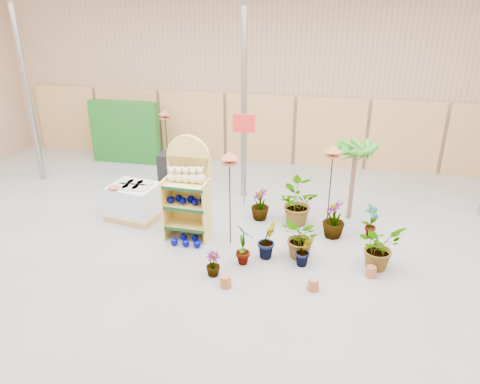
# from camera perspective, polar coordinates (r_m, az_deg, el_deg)

# --- Properties ---
(room) EXTENTS (15.20, 12.10, 4.70)m
(room) POSITION_cam_1_polar(r_m,az_deg,el_deg) (8.47, -2.78, 6.06)
(room) COLOR gray
(room) RESTS_ON ground
(display_shelf) EXTENTS (0.92, 0.61, 2.14)m
(display_shelf) POSITION_cam_1_polar(r_m,az_deg,el_deg) (9.53, -6.31, 0.08)
(display_shelf) COLOR #DDBC54
(display_shelf) RESTS_ON ground
(teddy_bears) EXTENTS (0.80, 0.22, 0.35)m
(teddy_bears) POSITION_cam_1_polar(r_m,az_deg,el_deg) (9.28, -6.40, 1.94)
(teddy_bears) COLOR beige
(teddy_bears) RESTS_ON display_shelf
(gazing_balls_shelf) EXTENTS (0.79, 0.27, 0.15)m
(gazing_balls_shelf) POSITION_cam_1_polar(r_m,az_deg,el_deg) (9.48, -6.49, -0.96)
(gazing_balls_shelf) COLOR #000369
(gazing_balls_shelf) RESTS_ON display_shelf
(gazing_balls_floor) EXTENTS (0.63, 0.39, 0.15)m
(gazing_balls_floor) POSITION_cam_1_polar(r_m,az_deg,el_deg) (9.55, -6.46, -5.94)
(gazing_balls_floor) COLOR #000369
(gazing_balls_floor) RESTS_ON ground
(pallet_stack) EXTENTS (1.24, 1.10, 0.81)m
(pallet_stack) POSITION_cam_1_polar(r_m,az_deg,el_deg) (10.67, -12.74, -1.10)
(pallet_stack) COLOR tan
(pallet_stack) RESTS_ON ground
(charcoal_planters) EXTENTS (0.50, 0.50, 1.00)m
(charcoal_planters) POSITION_cam_1_polar(r_m,az_deg,el_deg) (11.84, -8.48, 2.40)
(charcoal_planters) COLOR black
(charcoal_planters) RESTS_ON ground
(trellis_stock) EXTENTS (2.00, 0.30, 1.80)m
(trellis_stock) POSITION_cam_1_polar(r_m,az_deg,el_deg) (13.96, -13.82, 7.09)
(trellis_stock) COLOR #195C1A
(trellis_stock) RESTS_ON ground
(offer_sign) EXTENTS (0.50, 0.08, 2.20)m
(offer_sign) POSITION_cam_1_polar(r_m,az_deg,el_deg) (10.57, 0.49, 6.14)
(offer_sign) COLOR gray
(offer_sign) RESTS_ON ground
(bird_table_front) EXTENTS (0.34, 0.34, 1.97)m
(bird_table_front) POSITION_cam_1_polar(r_m,az_deg,el_deg) (8.80, -1.28, 4.14)
(bird_table_front) COLOR black
(bird_table_front) RESTS_ON ground
(bird_table_right) EXTENTS (0.34, 0.34, 1.88)m
(bird_table_right) POSITION_cam_1_polar(r_m,az_deg,el_deg) (9.60, 11.29, 4.89)
(bird_table_right) COLOR black
(bird_table_right) RESTS_ON ground
(bird_table_back) EXTENTS (0.34, 0.34, 1.77)m
(bird_table_back) POSITION_cam_1_polar(r_m,az_deg,el_deg) (12.78, -9.14, 9.37)
(bird_table_back) COLOR black
(bird_table_back) RESTS_ON ground
(palm) EXTENTS (0.70, 0.70, 1.89)m
(palm) POSITION_cam_1_polar(r_m,az_deg,el_deg) (10.20, 13.94, 5.03)
(palm) COLOR brown
(palm) RESTS_ON ground
(potted_plant_0) EXTENTS (0.51, 0.55, 0.87)m
(potted_plant_0) POSITION_cam_1_polar(r_m,az_deg,el_deg) (8.68, 0.43, -6.33)
(potted_plant_0) COLOR #2F7D20
(potted_plant_0) RESTS_ON ground
(potted_plant_1) EXTENTS (0.45, 0.50, 0.74)m
(potted_plant_1) POSITION_cam_1_polar(r_m,az_deg,el_deg) (8.95, 3.33, -5.83)
(potted_plant_1) COLOR #2F7D20
(potted_plant_1) RESTS_ON ground
(potted_plant_2) EXTENTS (0.94, 0.98, 0.83)m
(potted_plant_2) POSITION_cam_1_polar(r_m,az_deg,el_deg) (8.97, 7.54, -5.63)
(potted_plant_2) COLOR #2F7D20
(potted_plant_2) RESTS_ON ground
(potted_plant_3) EXTENTS (0.47, 0.47, 0.82)m
(potted_plant_3) POSITION_cam_1_polar(r_m,az_deg,el_deg) (9.80, 11.37, -3.24)
(potted_plant_3) COLOR #2F7D20
(potted_plant_3) RESTS_ON ground
(potted_plant_4) EXTENTS (0.45, 0.45, 0.72)m
(potted_plant_4) POSITION_cam_1_polar(r_m,az_deg,el_deg) (10.03, 15.68, -3.34)
(potted_plant_4) COLOR #2F7D20
(potted_plant_4) RESTS_ON ground
(potted_plant_6) EXTENTS (1.15, 1.14, 0.96)m
(potted_plant_6) POSITION_cam_1_polar(r_m,az_deg,el_deg) (10.18, 6.74, -1.36)
(potted_plant_6) COLOR #2F7D20
(potted_plant_6) RESTS_ON ground
(potted_plant_7) EXTENTS (0.37, 0.37, 0.47)m
(potted_plant_7) POSITION_cam_1_polar(r_m,az_deg,el_deg) (8.49, -3.31, -8.76)
(potted_plant_7) COLOR #2F7D20
(potted_plant_7) RESTS_ON ground
(potted_plant_9) EXTENTS (0.40, 0.35, 0.62)m
(potted_plant_9) POSITION_cam_1_polar(r_m,az_deg,el_deg) (8.79, 7.85, -7.12)
(potted_plant_9) COLOR #2F7D20
(potted_plant_9) RESTS_ON ground
(potted_plant_10) EXTENTS (1.03, 1.03, 0.87)m
(potted_plant_10) POSITION_cam_1_polar(r_m,az_deg,el_deg) (8.98, 16.59, -6.36)
(potted_plant_10) COLOR #2F7D20
(potted_plant_10) RESTS_ON ground
(potted_plant_11) EXTENTS (0.53, 0.53, 0.72)m
(potted_plant_11) POSITION_cam_1_polar(r_m,az_deg,el_deg) (10.35, 2.47, -1.50)
(potted_plant_11) COLOR #2F7D20
(potted_plant_11) RESTS_ON ground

